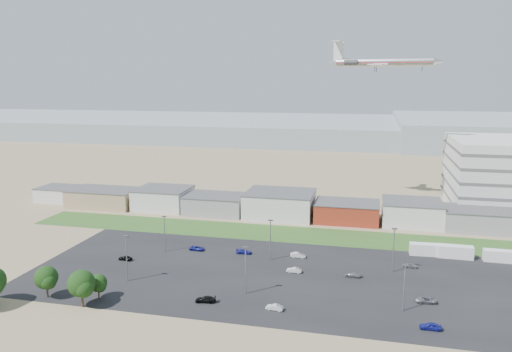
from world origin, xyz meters
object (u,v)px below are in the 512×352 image
(parked_car_2, at_px, (430,326))
(parked_car_5, at_px, (125,258))
(parked_car_9, at_px, (197,248))
(parked_car_10, at_px, (82,289))
(parked_car_11, at_px, (298,255))
(parked_car_0, at_px, (426,300))
(parked_car_7, at_px, (294,270))
(parked_car_6, at_px, (244,252))
(parked_car_12, at_px, (352,275))
(parked_car_3, at_px, (206,299))
(box_trailer_a, at_px, (426,249))
(parked_car_13, at_px, (275,307))
(airliner, at_px, (384,62))
(parked_car_8, at_px, (411,266))

(parked_car_2, distance_m, parked_car_5, 73.50)
(parked_car_5, xyz_separation_m, parked_car_9, (14.97, 11.19, -0.04))
(parked_car_10, relative_size, parked_car_11, 1.01)
(parked_car_0, bearing_deg, parked_car_7, -113.05)
(parked_car_6, xyz_separation_m, parked_car_12, (28.09, -9.50, -0.04))
(parked_car_3, height_order, parked_car_11, parked_car_11)
(parked_car_3, distance_m, parked_car_12, 34.92)
(parked_car_2, xyz_separation_m, parked_car_9, (-55.79, 31.07, -0.09))
(parked_car_11, bearing_deg, box_trailer_a, -74.78)
(parked_car_0, height_order, parked_car_13, parked_car_0)
(parked_car_0, distance_m, parked_car_10, 71.83)
(parked_car_10, bearing_deg, airliner, -28.71)
(parked_car_2, bearing_deg, box_trailer_a, 176.08)
(parked_car_9, distance_m, parked_car_13, 40.09)
(parked_car_0, relative_size, parked_car_6, 1.04)
(parked_car_5, xyz_separation_m, parked_car_10, (0.01, -19.21, -0.03))
(parked_car_0, relative_size, parked_car_5, 1.19)
(parked_car_5, distance_m, parked_car_12, 55.90)
(parked_car_12, bearing_deg, parked_car_10, -66.18)
(parked_car_10, bearing_deg, parked_car_11, -48.84)
(parked_car_9, bearing_deg, parked_car_0, -107.02)
(box_trailer_a, height_order, parked_car_9, box_trailer_a)
(parked_car_3, height_order, parked_car_7, parked_car_3)
(parked_car_9, height_order, parked_car_11, parked_car_11)
(parked_car_0, distance_m, parked_car_2, 11.49)
(parked_car_9, xyz_separation_m, parked_car_13, (26.82, -29.79, 0.01))
(parked_car_8, bearing_deg, parked_car_6, 88.79)
(airliner, relative_size, parked_car_0, 9.64)
(parked_car_8, bearing_deg, parked_car_7, 108.65)
(parked_car_9, bearing_deg, parked_car_13, -135.77)
(box_trailer_a, bearing_deg, parked_car_7, -150.67)
(parked_car_11, bearing_deg, parked_car_12, -126.58)
(box_trailer_a, distance_m, parked_car_11, 33.16)
(parked_car_7, bearing_deg, parked_car_0, 72.55)
(parked_car_13, bearing_deg, airliner, 174.07)
(box_trailer_a, bearing_deg, parked_car_5, -166.67)
(parked_car_11, bearing_deg, parked_car_0, -125.95)
(parked_car_0, bearing_deg, parked_car_13, -74.43)
(box_trailer_a, distance_m, parked_car_13, 51.04)
(parked_car_0, xyz_separation_m, parked_car_12, (-15.15, 10.33, -0.03))
(parked_car_0, distance_m, parked_car_12, 18.34)
(parked_car_9, relative_size, parked_car_10, 1.03)
(parked_car_5, bearing_deg, box_trailer_a, 112.29)
(parked_car_9, bearing_deg, parked_car_8, -87.94)
(parked_car_12, bearing_deg, parked_car_2, 37.38)
(parked_car_10, relative_size, parked_car_12, 1.04)
(parked_car_5, bearing_deg, parked_car_10, 6.28)
(parked_car_9, xyz_separation_m, parked_car_11, (26.96, 0.71, 0.08))
(parked_car_3, relative_size, parked_car_9, 1.04)
(box_trailer_a, distance_m, parked_car_8, 11.13)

